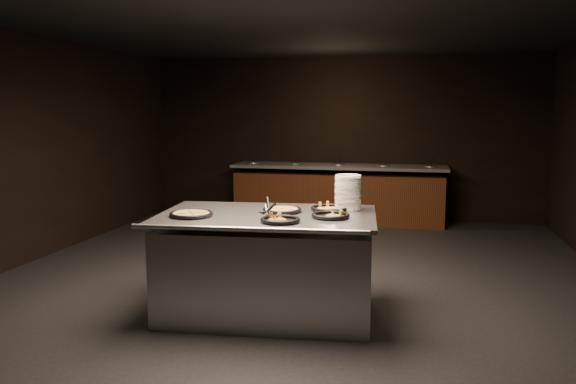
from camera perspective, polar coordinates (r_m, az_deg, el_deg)
name	(u,v)px	position (r m, az deg, el deg)	size (l,w,h in m)	color
room	(297,154)	(6.26, 0.87, 3.88)	(7.02, 8.02, 2.92)	black
salad_bar	(338,197)	(9.86, 5.11, -0.51)	(3.70, 0.83, 1.18)	#4F2A12
serving_counter	(268,266)	(5.38, -2.10, -7.53)	(2.12, 1.46, 0.97)	silver
plate_stack	(348,193)	(5.48, 6.12, -0.07)	(0.25, 0.25, 0.34)	white
pan_veggie_whole	(191,214)	(5.21, -9.80, -2.23)	(0.40, 0.40, 0.04)	black
pan_cheese_whole	(282,210)	(5.35, -0.60, -1.84)	(0.37, 0.37, 0.04)	black
pan_cheese_slices_a	(330,208)	(5.45, 4.25, -1.68)	(0.37, 0.37, 0.04)	black
pan_cheese_slices_b	(280,220)	(4.86, -0.78, -2.85)	(0.35, 0.35, 0.04)	black
pan_veggie_slices	(331,215)	(5.08, 4.34, -2.40)	(0.35, 0.35, 0.04)	black
server_left	(267,207)	(5.18, -2.14, -1.53)	(0.20, 0.30, 0.16)	silver
server_right	(273,212)	(4.89, -1.52, -2.09)	(0.28, 0.25, 0.17)	silver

